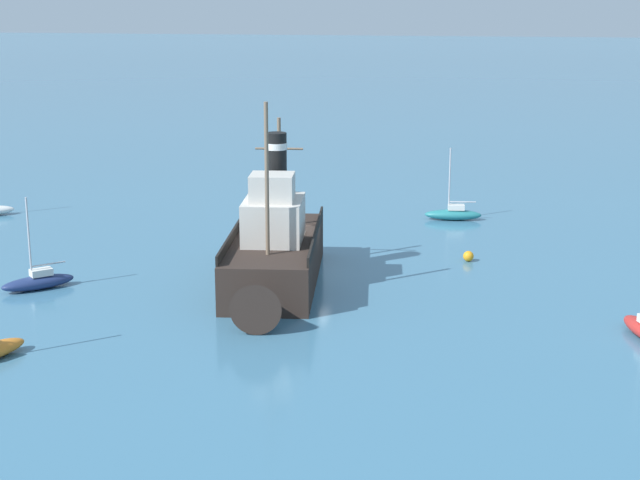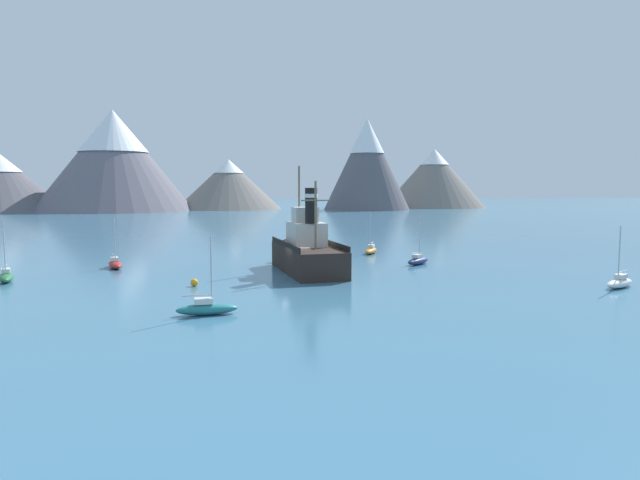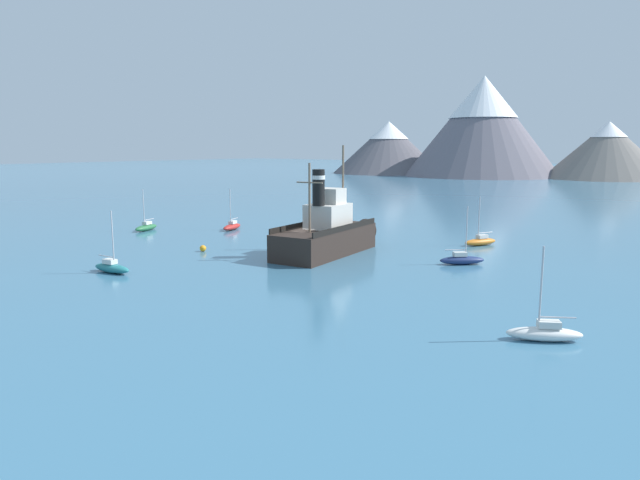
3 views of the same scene
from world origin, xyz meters
TOP-DOWN VIEW (x-y plane):
  - ground_plane at (0.00, 0.00)m, footprint 600.00×600.00m
  - mountain_ridge at (-15.01, 147.10)m, footprint 187.81×56.59m
  - old_tugboat at (1.21, 2.58)m, footprint 5.83×14.70m
  - sailboat_white at (24.43, -9.82)m, footprint 3.82×2.90m
  - sailboat_green at (-24.39, 0.83)m, footprint 2.23×3.95m
  - sailboat_orange at (10.62, 15.34)m, footprint 2.67×3.90m
  - sailboat_red at (-16.90, 7.48)m, footprint 2.30×3.95m
  - sailboat_teal at (-7.27, -14.45)m, footprint 3.89×1.47m
  - sailboat_navy at (13.08, 5.44)m, footprint 3.51×3.42m
  - mooring_buoy at (-8.66, -4.03)m, footprint 0.61×0.61m

SIDE VIEW (x-z plane):
  - ground_plane at x=0.00m, z-range 0.00..0.00m
  - mooring_buoy at x=-8.66m, z-range 0.00..0.61m
  - sailboat_white at x=24.43m, z-range -2.02..2.88m
  - sailboat_green at x=-24.39m, z-range -2.02..2.88m
  - sailboat_orange at x=10.62m, z-range -2.02..2.88m
  - sailboat_red at x=-16.90m, z-range -2.02..2.88m
  - sailboat_teal at x=-7.27m, z-range -2.02..2.88m
  - sailboat_navy at x=13.08m, z-range -2.02..2.88m
  - old_tugboat at x=1.21m, z-range -3.12..6.78m
  - mountain_ridge at x=-15.01m, z-range -2.47..30.08m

